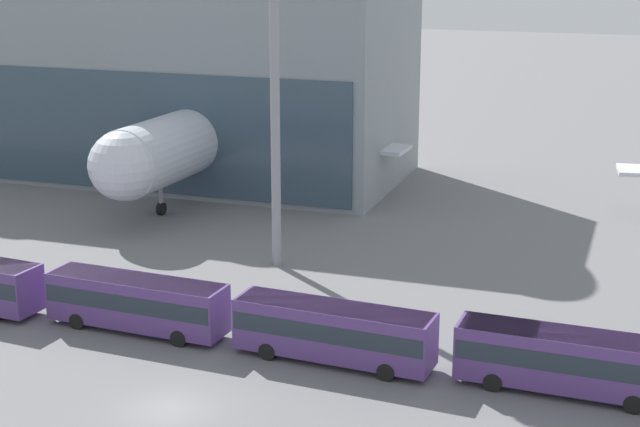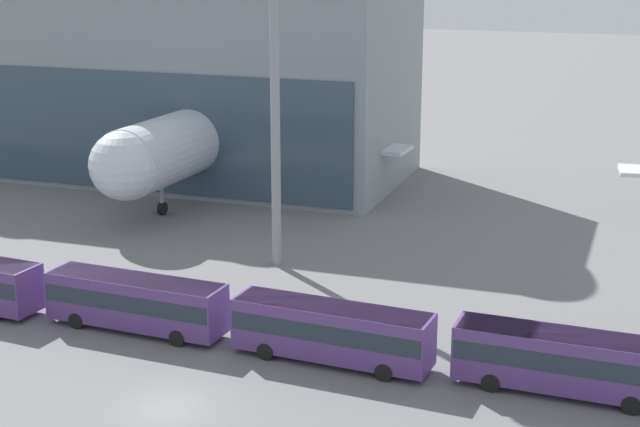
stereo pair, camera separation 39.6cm
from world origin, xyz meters
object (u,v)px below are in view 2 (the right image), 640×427
airliner_at_gate_near (225,128)px  shuttle_bus_3 (332,329)px  shuttle_bus_2 (136,300)px  shuttle_bus_4 (565,359)px  floodlight_mast (274,45)px

airliner_at_gate_near → shuttle_bus_3: size_ratio=3.43×
shuttle_bus_2 → shuttle_bus_4: bearing=2.6°
shuttle_bus_2 → airliner_at_gate_near: bearing=109.4°
shuttle_bus_3 → shuttle_bus_4: size_ratio=1.01×
shuttle_bus_3 → shuttle_bus_4: 12.64m
shuttle_bus_4 → shuttle_bus_2: bearing=-178.6°
shuttle_bus_2 → shuttle_bus_3: bearing=0.9°
airliner_at_gate_near → shuttle_bus_2: airliner_at_gate_near is taller
floodlight_mast → shuttle_bus_2: bearing=-103.2°
airliner_at_gate_near → floodlight_mast: bearing=35.7°
airliner_at_gate_near → shuttle_bus_3: bearing=35.2°
airliner_at_gate_near → shuttle_bus_4: (35.68, -35.81, -3.54)m
shuttle_bus_4 → floodlight_mast: bearing=148.2°
shuttle_bus_3 → floodlight_mast: bearing=125.6°
airliner_at_gate_near → shuttle_bus_2: bearing=18.9°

